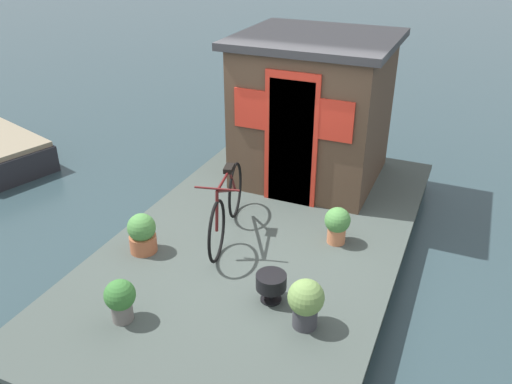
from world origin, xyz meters
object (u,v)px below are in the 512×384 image
object	(u,v)px
houseboat_cabin	(313,109)
bicycle	(227,206)
potted_plant_geranium	(120,299)
charcoal_grill	(271,283)
potted_plant_ivy	(142,233)
potted_plant_lavender	(337,224)
potted_plant_sage	(306,302)

from	to	relation	value
houseboat_cabin	bicycle	world-z (taller)	houseboat_cabin
potted_plant_geranium	charcoal_grill	xyz separation A→B (m)	(0.84, -1.21, -0.03)
charcoal_grill	potted_plant_ivy	bearing A→B (deg)	82.22
houseboat_cabin	charcoal_grill	world-z (taller)	houseboat_cabin
potted_plant_lavender	potted_plant_ivy	bearing A→B (deg)	118.07
houseboat_cabin	bicycle	distance (m)	2.13
potted_plant_ivy	potted_plant_geranium	size ratio (longest dim) A/B	1.07
potted_plant_lavender	houseboat_cabin	bearing A→B (deg)	28.03
potted_plant_geranium	potted_plant_ivy	bearing A→B (deg)	24.52
houseboat_cabin	potted_plant_lavender	distance (m)	2.00
houseboat_cabin	potted_plant_geranium	bearing A→B (deg)	170.11
potted_plant_lavender	potted_plant_ivy	size ratio (longest dim) A/B	0.96
houseboat_cabin	potted_plant_sage	distance (m)	3.37
bicycle	potted_plant_ivy	bearing A→B (deg)	133.43
potted_plant_sage	potted_plant_lavender	bearing A→B (deg)	4.57
potted_plant_sage	potted_plant_ivy	bearing A→B (deg)	78.09
houseboat_cabin	potted_plant_geranium	distance (m)	3.90
potted_plant_ivy	charcoal_grill	distance (m)	1.71
potted_plant_sage	potted_plant_geranium	size ratio (longest dim) A/B	1.14
potted_plant_sage	charcoal_grill	distance (m)	0.49
potted_plant_ivy	potted_plant_geranium	world-z (taller)	potted_plant_ivy
bicycle	potted_plant_ivy	xyz separation A→B (m)	(-0.70, 0.74, -0.16)
potted_plant_lavender	charcoal_grill	world-z (taller)	potted_plant_lavender
potted_plant_ivy	bicycle	bearing A→B (deg)	-46.57
potted_plant_lavender	potted_plant_ivy	distance (m)	2.27
potted_plant_sage	potted_plant_geranium	bearing A→B (deg)	110.80
bicycle	houseboat_cabin	bearing A→B (deg)	-11.50
bicycle	potted_plant_ivy	world-z (taller)	bicycle
potted_plant_lavender	potted_plant_geranium	size ratio (longest dim) A/B	1.02
bicycle	potted_plant_ivy	distance (m)	1.03
houseboat_cabin	bicycle	xyz separation A→B (m)	(-1.99, 0.40, -0.65)
bicycle	potted_plant_lavender	distance (m)	1.33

